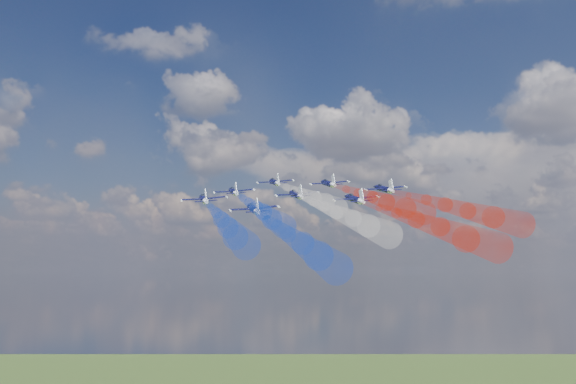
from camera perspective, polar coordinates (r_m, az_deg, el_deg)
The scene contains 16 objects.
jet_lead at distance 160.52m, azimuth -1.22°, elevation 0.89°, with size 9.68×12.10×3.23m, color black, non-canonical shape.
trail_lead at distance 132.80m, azimuth 1.40°, elevation -0.19°, with size 4.03×46.60×4.03m, color white, non-canonical shape.
jet_inner_left at distance 147.13m, azimuth -4.92°, elevation 0.02°, with size 9.68×12.10×3.23m, color black, non-canonical shape.
trail_inner_left at distance 119.07m, azimuth -2.87°, elevation -1.38°, with size 4.03×46.60×4.03m, color blue, non-canonical shape.
jet_inner_right at distance 150.12m, azimuth 3.64°, elevation 0.76°, with size 9.68×12.10×3.23m, color black, non-canonical shape.
trail_inner_right at distance 123.18m, azimuth 7.56°, elevation -0.44°, with size 4.03×46.60×4.03m, color red, non-canonical shape.
jet_outer_left at distance 131.83m, azimuth -7.58°, elevation -0.66°, with size 9.68×12.10×3.23m, color black, non-canonical shape.
trail_outer_left at distance 103.62m, azimuth -5.95°, elevation -2.46°, with size 4.03×46.60×4.03m, color blue, non-canonical shape.
jet_center_third at distance 136.03m, azimuth 0.74°, elevation -0.24°, with size 9.68×12.10×3.23m, color black, non-canonical shape.
trail_center_third at distance 108.70m, azimuth 4.45°, elevation -1.85°, with size 4.03×46.60×4.03m, color white, non-canonical shape.
jet_outer_right at distance 140.92m, azimuth 8.62°, elevation 0.27°, with size 9.68×12.10×3.23m, color black, non-canonical shape.
trail_outer_right at distance 115.05m, azimuth 13.98°, elevation -1.13°, with size 4.03×46.60×4.03m, color red, non-canonical shape.
jet_rear_left at distance 121.00m, azimuth -3.12°, elevation -1.55°, with size 9.68×12.10×3.23m, color black, non-canonical shape.
trail_rear_left at distance 93.28m, azimuth 0.05°, elevation -3.82°, with size 4.03×46.60×4.03m, color blue, non-canonical shape.
jet_rear_right at distance 126.70m, azimuth 6.01°, elevation -0.64°, with size 9.68×12.10×3.23m, color black, non-canonical shape.
trail_rear_right at distance 100.39m, azimuth 11.46°, elevation -2.49°, with size 4.03×46.60×4.03m, color red, non-canonical shape.
Camera 1 is at (76.82, -131.55, 130.78)m, focal length 39.53 mm.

